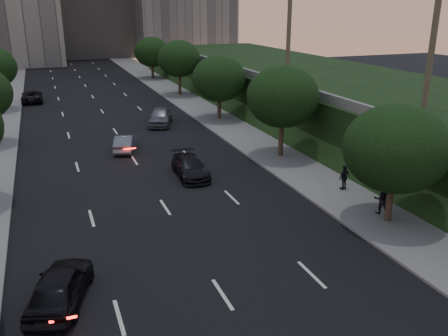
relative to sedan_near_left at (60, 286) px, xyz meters
name	(u,v)px	position (x,y,z in m)	size (l,w,h in m)	color
road_surface	(119,137)	(5.88, 23.35, -0.74)	(16.00, 140.00, 0.02)	black
sidewalk_right	(230,126)	(16.13, 23.35, -0.67)	(4.50, 140.00, 0.15)	slate
embankment	(351,100)	(27.88, 21.35, 1.25)	(18.00, 90.00, 4.00)	black
parapet_wall	(273,81)	(19.38, 21.35, 3.60)	(0.35, 90.00, 0.70)	slate
tree_right_a	(396,148)	(16.18, 1.35, 3.27)	(5.20, 5.20, 6.24)	#38281C
tree_right_b	(283,97)	(16.18, 13.35, 3.77)	(5.20, 5.20, 6.74)	#38281C
tree_right_c	(219,79)	(16.18, 26.35, 3.27)	(5.20, 5.20, 6.24)	#38281C
tree_right_d	(179,59)	(16.18, 40.35, 3.77)	(5.20, 5.20, 6.74)	#38281C
tree_right_e	(152,52)	(16.18, 55.35, 3.27)	(5.20, 5.20, 6.24)	#38281C
sedan_near_left	(60,286)	(0.00, 0.00, 0.00)	(1.76, 4.39, 1.49)	black
sedan_mid_left	(125,143)	(5.70, 19.10, -0.11)	(1.35, 3.86, 1.27)	slate
sedan_far_left	(32,96)	(-1.01, 42.43, -0.07)	(2.26, 4.90, 1.36)	black
sedan_near_right	(190,167)	(8.70, 11.72, -0.09)	(1.84, 4.54, 1.32)	black
sedan_far_right	(160,116)	(10.27, 26.30, 0.08)	(1.94, 4.83, 1.65)	slate
pedestrian_b	(381,199)	(16.38, 2.20, 0.22)	(0.80, 0.62, 1.64)	black
pedestrian_c	(344,177)	(16.60, 5.88, 0.17)	(0.90, 0.37, 1.53)	black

